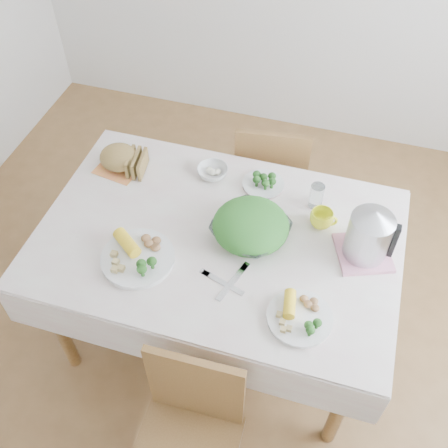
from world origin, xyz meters
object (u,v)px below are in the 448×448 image
(yellow_mug, at_px, (321,219))
(electric_kettle, at_px, (369,235))
(dining_table, at_px, (219,288))
(dinner_plate_left, at_px, (138,259))
(salad_bowl, at_px, (251,230))
(chair_far, at_px, (272,170))
(dinner_plate_right, at_px, (300,318))

(yellow_mug, distance_m, electric_kettle, 0.23)
(dining_table, xyz_separation_m, dinner_plate_left, (-0.27, -0.22, 0.40))
(electric_kettle, bearing_deg, yellow_mug, 136.88)
(dining_table, bearing_deg, salad_bowl, 16.10)
(chair_far, distance_m, electric_kettle, 0.96)
(dining_table, relative_size, chair_far, 1.63)
(dining_table, relative_size, salad_bowl, 4.71)
(dining_table, distance_m, dinner_plate_right, 0.64)
(dinner_plate_right, xyz_separation_m, electric_kettle, (0.19, 0.37, 0.11))
(yellow_mug, bearing_deg, dinner_plate_left, -149.27)
(dining_table, bearing_deg, chair_far, 84.71)
(yellow_mug, height_order, electric_kettle, electric_kettle)
(chair_far, distance_m, salad_bowl, 0.81)
(dining_table, height_order, dinner_plate_right, dinner_plate_right)
(dining_table, xyz_separation_m, dinner_plate_right, (0.40, -0.30, 0.40))
(salad_bowl, distance_m, yellow_mug, 0.31)
(dining_table, bearing_deg, dinner_plate_right, -36.31)
(chair_far, relative_size, salad_bowl, 2.88)
(chair_far, bearing_deg, dinner_plate_left, 63.77)
(chair_far, xyz_separation_m, salad_bowl, (0.06, -0.73, 0.33))
(dinner_plate_left, distance_m, dinner_plate_right, 0.68)
(dinner_plate_left, distance_m, yellow_mug, 0.78)
(chair_far, xyz_separation_m, yellow_mug, (0.33, -0.59, 0.34))
(dining_table, relative_size, electric_kettle, 5.82)
(salad_bowl, height_order, dinner_plate_right, salad_bowl)
(dining_table, relative_size, dinner_plate_right, 5.73)
(chair_far, relative_size, yellow_mug, 8.57)
(chair_far, distance_m, dinner_plate_right, 1.16)
(yellow_mug, bearing_deg, salad_bowl, -151.98)
(dining_table, bearing_deg, electric_kettle, 7.32)
(dinner_plate_left, xyz_separation_m, dinner_plate_right, (0.67, -0.08, 0.00))
(dinner_plate_right, distance_m, electric_kettle, 0.43)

